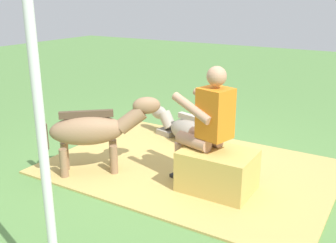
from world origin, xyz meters
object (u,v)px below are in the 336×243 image
at_px(person_seated, 206,122).
at_px(pony_standing, 95,130).
at_px(hay_bale, 217,171).
at_px(pony_lying, 190,131).
at_px(tent_pole_left, 41,129).

distance_m(person_seated, pony_standing, 1.29).
xyz_separation_m(hay_bale, pony_standing, (1.39, 0.30, 0.30)).
bearing_deg(pony_lying, hay_bale, 129.66).
distance_m(hay_bale, pony_standing, 1.46).
height_order(hay_bale, tent_pole_left, tent_pole_left).
xyz_separation_m(pony_standing, pony_lying, (-0.48, -1.40, -0.34)).
relative_size(person_seated, tent_pole_left, 0.54).
bearing_deg(person_seated, tent_pole_left, 87.30).
relative_size(pony_lying, tent_pole_left, 0.55).
height_order(hay_bale, pony_standing, pony_standing).
xyz_separation_m(person_seated, pony_lying, (0.76, -1.07, -0.54)).
distance_m(hay_bale, pony_lying, 1.43).
relative_size(hay_bale, tent_pole_left, 0.30).
bearing_deg(pony_lying, tent_pole_left, 101.92).
xyz_separation_m(hay_bale, tent_pole_left, (0.26, 2.02, 1.01)).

